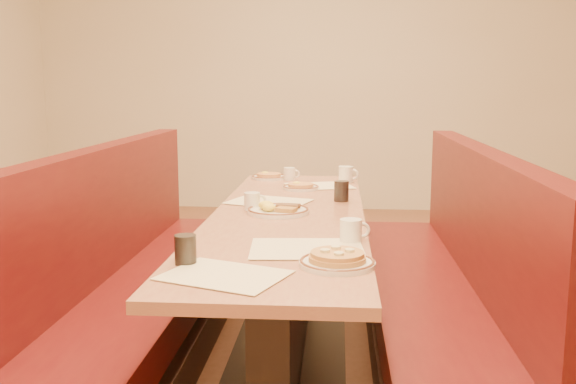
# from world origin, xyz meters

# --- Properties ---
(ground) EXTENTS (8.00, 8.00, 0.00)m
(ground) POSITION_xyz_m (0.00, 0.00, 0.00)
(ground) COLOR #9E6647
(ground) RESTS_ON ground
(diner_table) EXTENTS (0.70, 2.50, 0.75)m
(diner_table) POSITION_xyz_m (0.00, 0.00, 0.37)
(diner_table) COLOR black
(diner_table) RESTS_ON ground
(booth_left) EXTENTS (0.55, 2.50, 1.05)m
(booth_left) POSITION_xyz_m (-0.73, 0.00, 0.36)
(booth_left) COLOR #4C3326
(booth_left) RESTS_ON ground
(booth_right) EXTENTS (0.55, 2.50, 1.05)m
(booth_right) POSITION_xyz_m (0.73, 0.00, 0.36)
(booth_right) COLOR #4C3326
(booth_right) RESTS_ON ground
(placemat_near_left) EXTENTS (0.44, 0.39, 0.00)m
(placemat_near_left) POSITION_xyz_m (-0.12, -1.00, 0.75)
(placemat_near_left) COLOR beige
(placemat_near_left) RESTS_ON diner_table
(placemat_near_right) EXTENTS (0.43, 0.33, 0.00)m
(placemat_near_right) POSITION_xyz_m (0.12, -0.65, 0.75)
(placemat_near_right) COLOR beige
(placemat_near_right) RESTS_ON diner_table
(placemat_far_left) EXTENTS (0.46, 0.40, 0.00)m
(placemat_far_left) POSITION_xyz_m (-0.12, 0.28, 0.75)
(placemat_far_left) COLOR beige
(placemat_far_left) RESTS_ON diner_table
(placemat_far_right) EXTENTS (0.43, 0.37, 0.00)m
(placemat_far_right) POSITION_xyz_m (0.12, 0.81, 0.75)
(placemat_far_right) COLOR beige
(placemat_far_right) RESTS_ON diner_table
(pancake_plate) EXTENTS (0.25, 0.25, 0.06)m
(pancake_plate) POSITION_xyz_m (0.23, -0.85, 0.77)
(pancake_plate) COLOR white
(pancake_plate) RESTS_ON diner_table
(eggs_plate) EXTENTS (0.29, 0.29, 0.06)m
(eggs_plate) POSITION_xyz_m (-0.05, 0.00, 0.77)
(eggs_plate) COLOR white
(eggs_plate) RESTS_ON diner_table
(extra_plate_mid) EXTENTS (0.21, 0.21, 0.04)m
(extra_plate_mid) POSITION_xyz_m (0.02, 0.70, 0.76)
(extra_plate_mid) COLOR white
(extra_plate_mid) RESTS_ON diner_table
(extra_plate_far) EXTENTS (0.22, 0.22, 0.04)m
(extra_plate_far) POSITION_xyz_m (-0.21, 1.10, 0.77)
(extra_plate_far) COLOR white
(extra_plate_far) RESTS_ON diner_table
(coffee_mug_a) EXTENTS (0.12, 0.08, 0.09)m
(coffee_mug_a) POSITION_xyz_m (0.28, -0.53, 0.80)
(coffee_mug_a) COLOR white
(coffee_mug_a) RESTS_ON diner_table
(coffee_mug_b) EXTENTS (0.11, 0.08, 0.08)m
(coffee_mug_b) POSITION_xyz_m (-0.17, 0.08, 0.79)
(coffee_mug_b) COLOR white
(coffee_mug_b) RESTS_ON diner_table
(coffee_mug_c) EXTENTS (0.13, 0.09, 0.10)m
(coffee_mug_c) POSITION_xyz_m (0.28, 1.00, 0.80)
(coffee_mug_c) COLOR white
(coffee_mug_c) RESTS_ON diner_table
(coffee_mug_d) EXTENTS (0.10, 0.07, 0.08)m
(coffee_mug_d) POSITION_xyz_m (-0.07, 1.05, 0.79)
(coffee_mug_d) COLOR white
(coffee_mug_d) RESTS_ON diner_table
(soda_tumbler_near) EXTENTS (0.07, 0.07, 0.10)m
(soda_tumbler_near) POSITION_xyz_m (-0.27, -0.87, 0.80)
(soda_tumbler_near) COLOR black
(soda_tumbler_near) RESTS_ON diner_table
(soda_tumbler_mid) EXTENTS (0.08, 0.08, 0.10)m
(soda_tumbler_mid) POSITION_xyz_m (0.25, 0.34, 0.80)
(soda_tumbler_mid) COLOR black
(soda_tumbler_mid) RESTS_ON diner_table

